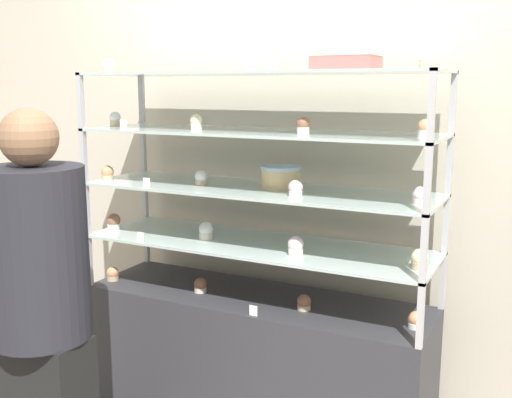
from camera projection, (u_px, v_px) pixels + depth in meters
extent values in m
cube|color=beige|center=(291.00, 161.00, 2.95)|extent=(8.00, 0.05, 2.60)
cube|color=#333338|center=(256.00, 370.00, 2.79)|extent=(1.58, 0.47, 0.72)
cube|color=#B7B7BC|center=(147.00, 239.00, 3.24)|extent=(0.02, 0.02, 0.25)
cube|color=#B7B7BC|center=(443.00, 281.00, 2.55)|extent=(0.02, 0.02, 0.25)
cube|color=#B7B7BC|center=(89.00, 260.00, 2.85)|extent=(0.02, 0.02, 0.25)
cube|color=#B7B7BC|center=(420.00, 316.00, 2.16)|extent=(0.02, 0.02, 0.25)
cube|color=#B2C6C1|center=(256.00, 244.00, 2.68)|extent=(1.58, 0.47, 0.01)
cube|color=#B7B7BC|center=(145.00, 194.00, 3.19)|extent=(0.02, 0.02, 0.25)
cube|color=#B7B7BC|center=(446.00, 223.00, 2.50)|extent=(0.02, 0.02, 0.25)
cube|color=#B7B7BC|center=(86.00, 209.00, 2.80)|extent=(0.02, 0.02, 0.25)
cube|color=#B7B7BC|center=(424.00, 249.00, 2.11)|extent=(0.02, 0.02, 0.25)
cube|color=#B2C6C1|center=(256.00, 189.00, 2.63)|extent=(1.58, 0.47, 0.01)
cube|color=#B7B7BC|center=(143.00, 147.00, 3.15)|extent=(0.02, 0.02, 0.25)
cube|color=#B7B7BC|center=(450.00, 164.00, 2.46)|extent=(0.02, 0.02, 0.25)
cube|color=#B7B7BC|center=(84.00, 156.00, 2.76)|extent=(0.02, 0.02, 0.25)
cube|color=#B7B7BC|center=(428.00, 179.00, 2.06)|extent=(0.02, 0.02, 0.25)
cube|color=#B2C6C1|center=(256.00, 132.00, 2.58)|extent=(1.58, 0.47, 0.01)
cube|color=#B7B7BC|center=(142.00, 99.00, 3.10)|extent=(0.02, 0.02, 0.25)
cube|color=#B7B7BC|center=(453.00, 102.00, 2.41)|extent=(0.02, 0.02, 0.25)
cube|color=#B7B7BC|center=(81.00, 101.00, 2.71)|extent=(0.02, 0.02, 0.25)
cube|color=#B7B7BC|center=(432.00, 105.00, 2.02)|extent=(0.02, 0.02, 0.25)
cube|color=#B2C6C1|center=(256.00, 73.00, 2.54)|extent=(1.58, 0.47, 0.01)
cylinder|color=#DBBC84|center=(281.00, 179.00, 2.62)|extent=(0.17, 0.17, 0.08)
cylinder|color=silver|center=(281.00, 168.00, 2.61)|extent=(0.18, 0.18, 0.01)
cube|color=#C66660|center=(346.00, 63.00, 2.31)|extent=(0.24, 0.17, 0.05)
cube|color=#F4EAB2|center=(346.00, 55.00, 2.30)|extent=(0.25, 0.17, 0.01)
cylinder|color=#CCB28C|center=(113.00, 278.00, 2.94)|extent=(0.06, 0.06, 0.02)
sphere|color=#E5996B|center=(113.00, 273.00, 2.94)|extent=(0.06, 0.06, 0.06)
cylinder|color=beige|center=(200.00, 290.00, 2.78)|extent=(0.06, 0.06, 0.02)
sphere|color=#8C5B42|center=(200.00, 284.00, 2.77)|extent=(0.06, 0.06, 0.06)
cylinder|color=#CCB28C|center=(304.00, 307.00, 2.55)|extent=(0.06, 0.06, 0.02)
sphere|color=#8C5B42|center=(304.00, 301.00, 2.55)|extent=(0.06, 0.06, 0.06)
cylinder|color=white|center=(415.00, 325.00, 2.36)|extent=(0.06, 0.06, 0.02)
sphere|color=#E5996B|center=(416.00, 319.00, 2.36)|extent=(0.06, 0.06, 0.06)
cube|color=white|center=(253.00, 311.00, 2.49)|extent=(0.04, 0.00, 0.04)
cylinder|color=white|center=(114.00, 227.00, 2.92)|extent=(0.06, 0.06, 0.03)
sphere|color=#8C5B42|center=(114.00, 220.00, 2.92)|extent=(0.07, 0.07, 0.07)
cylinder|color=beige|center=(206.00, 236.00, 2.74)|extent=(0.06, 0.06, 0.03)
sphere|color=white|center=(206.00, 229.00, 2.73)|extent=(0.07, 0.07, 0.07)
cylinder|color=white|center=(296.00, 252.00, 2.48)|extent=(0.06, 0.06, 0.03)
sphere|color=silver|center=(296.00, 244.00, 2.47)|extent=(0.07, 0.07, 0.07)
cylinder|color=#CCB28C|center=(419.00, 266.00, 2.29)|extent=(0.06, 0.06, 0.03)
sphere|color=#F4EAB2|center=(420.00, 257.00, 2.28)|extent=(0.07, 0.07, 0.07)
cube|color=white|center=(140.00, 237.00, 2.69)|extent=(0.04, 0.00, 0.04)
cylinder|color=#CCB28C|center=(108.00, 177.00, 2.86)|extent=(0.06, 0.06, 0.02)
sphere|color=#E5996B|center=(108.00, 172.00, 2.86)|extent=(0.06, 0.06, 0.06)
cylinder|color=#CCB28C|center=(201.00, 182.00, 2.71)|extent=(0.06, 0.06, 0.02)
sphere|color=white|center=(201.00, 176.00, 2.70)|extent=(0.06, 0.06, 0.06)
cylinder|color=white|center=(296.00, 194.00, 2.42)|extent=(0.06, 0.06, 0.02)
sphere|color=silver|center=(296.00, 187.00, 2.42)|extent=(0.06, 0.06, 0.06)
cylinder|color=beige|center=(420.00, 201.00, 2.26)|extent=(0.06, 0.06, 0.02)
sphere|color=silver|center=(420.00, 194.00, 2.25)|extent=(0.06, 0.06, 0.06)
cube|color=white|center=(146.00, 183.00, 2.63)|extent=(0.04, 0.00, 0.04)
cylinder|color=#CCB28C|center=(115.00, 123.00, 2.87)|extent=(0.05, 0.05, 0.03)
sphere|color=white|center=(115.00, 117.00, 2.87)|extent=(0.05, 0.05, 0.05)
cylinder|color=beige|center=(196.00, 127.00, 2.61)|extent=(0.05, 0.05, 0.03)
sphere|color=#F4EAB2|center=(196.00, 120.00, 2.61)|extent=(0.05, 0.05, 0.05)
cylinder|color=beige|center=(303.00, 131.00, 2.38)|extent=(0.05, 0.05, 0.03)
sphere|color=#8C5B42|center=(303.00, 123.00, 2.38)|extent=(0.05, 0.05, 0.05)
cylinder|color=white|center=(424.00, 134.00, 2.21)|extent=(0.05, 0.05, 0.03)
sphere|color=#E5996B|center=(425.00, 126.00, 2.21)|extent=(0.05, 0.05, 0.05)
cube|color=white|center=(123.00, 125.00, 2.63)|extent=(0.04, 0.00, 0.04)
cylinder|color=#CCB28C|center=(109.00, 70.00, 2.79)|extent=(0.05, 0.05, 0.03)
sphere|color=silver|center=(108.00, 64.00, 2.79)|extent=(0.05, 0.05, 0.05)
cylinder|color=white|center=(250.00, 68.00, 2.49)|extent=(0.05, 0.05, 0.03)
sphere|color=silver|center=(250.00, 61.00, 2.49)|extent=(0.05, 0.05, 0.05)
cylinder|color=#CCB28C|center=(426.00, 64.00, 2.12)|extent=(0.05, 0.05, 0.03)
sphere|color=white|center=(426.00, 56.00, 2.11)|extent=(0.05, 0.05, 0.05)
cube|color=white|center=(272.00, 64.00, 2.26)|extent=(0.04, 0.00, 0.04)
cylinder|color=#26262D|center=(37.00, 254.00, 2.19)|extent=(0.37, 0.37, 0.64)
sphere|color=#936B4C|center=(29.00, 137.00, 2.11)|extent=(0.21, 0.21, 0.21)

